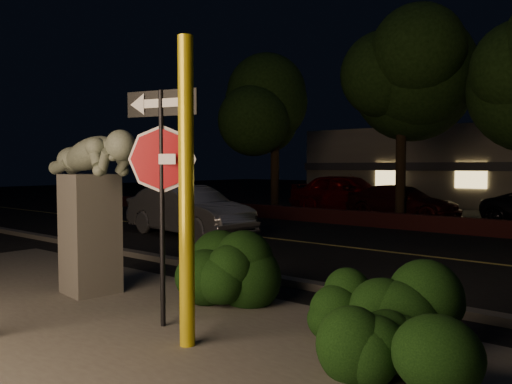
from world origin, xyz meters
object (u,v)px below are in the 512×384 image
parked_car_red (348,193)px  parked_car_darkred (402,202)px  sculpture (91,195)px  signpost (162,160)px  yellow_pole_right (186,194)px  silver_sedan (189,211)px

parked_car_red → parked_car_darkred: parked_car_red is taller
parked_car_red → sculpture: bearing=-169.6°
signpost → parked_car_red: 16.04m
parked_car_red → parked_car_darkred: bearing=-108.3°
yellow_pole_right → signpost: (-0.73, 0.27, 0.38)m
yellow_pole_right → parked_car_darkred: yellow_pole_right is taller
yellow_pole_right → silver_sedan: size_ratio=0.78×
yellow_pole_right → signpost: bearing=159.8°
sculpture → parked_car_darkred: size_ratio=0.57×
sculpture → signpost: bearing=-1.9°
signpost → yellow_pole_right: bearing=-35.9°
signpost → parked_car_darkred: bearing=85.7°
parked_car_darkred → sculpture: bearing=-171.3°
yellow_pole_right → signpost: yellow_pole_right is taller
parked_car_darkred → signpost: bearing=-162.9°
silver_sedan → yellow_pole_right: bearing=-127.5°
parked_car_darkred → parked_car_red: bearing=80.4°
parked_car_red → yellow_pole_right: bearing=-160.4°
signpost → silver_sedan: (-5.85, 5.93, -1.38)m
signpost → sculpture: (-2.14, 0.37, -0.54)m
sculpture → parked_car_darkred: (-0.72, 13.85, -0.93)m
sculpture → silver_sedan: bearing=131.6°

